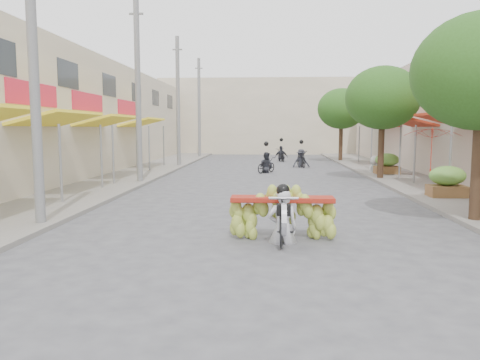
# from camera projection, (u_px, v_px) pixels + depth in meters

# --- Properties ---
(ground) EXTENTS (120.00, 120.00, 0.00)m
(ground) POSITION_uv_depth(u_px,v_px,m) (258.00, 267.00, 8.20)
(ground) COLOR #545458
(ground) RESTS_ON ground
(sidewalk_left) EXTENTS (4.00, 60.00, 0.12)m
(sidewalk_left) POSITION_uv_depth(u_px,v_px,m) (125.00, 175.00, 23.49)
(sidewalk_left) COLOR gray
(sidewalk_left) RESTS_ON ground
(sidewalk_right) EXTENTS (4.00, 60.00, 0.12)m
(sidewalk_right) POSITION_uv_depth(u_px,v_px,m) (409.00, 177.00, 22.67)
(sidewalk_right) COLOR gray
(sidewalk_right) RESTS_ON ground
(shophouse_row_left) EXTENTS (9.77, 40.00, 6.00)m
(shophouse_row_left) POSITION_uv_depth(u_px,v_px,m) (15.00, 116.00, 22.44)
(shophouse_row_left) COLOR beige
(shophouse_row_left) RESTS_ON ground
(far_building) EXTENTS (20.00, 6.00, 7.00)m
(far_building) POSITION_uv_depth(u_px,v_px,m) (266.00, 117.00, 45.52)
(far_building) COLOR beige
(far_building) RESTS_ON ground
(utility_pole_near) EXTENTS (0.60, 0.24, 8.00)m
(utility_pole_near) POSITION_uv_depth(u_px,v_px,m) (33.00, 60.00, 11.05)
(utility_pole_near) COLOR slate
(utility_pole_near) RESTS_ON ground
(utility_pole_mid) EXTENTS (0.60, 0.24, 8.00)m
(utility_pole_mid) POSITION_uv_depth(u_px,v_px,m) (138.00, 90.00, 19.98)
(utility_pole_mid) COLOR slate
(utility_pole_mid) RESTS_ON ground
(utility_pole_far) EXTENTS (0.60, 0.24, 8.00)m
(utility_pole_far) POSITION_uv_depth(u_px,v_px,m) (178.00, 102.00, 28.91)
(utility_pole_far) COLOR slate
(utility_pole_far) RESTS_ON ground
(utility_pole_back) EXTENTS (0.60, 0.24, 8.00)m
(utility_pole_back) POSITION_uv_depth(u_px,v_px,m) (199.00, 108.00, 37.84)
(utility_pole_back) COLOR slate
(utility_pole_back) RESTS_ON ground
(street_tree_mid) EXTENTS (3.40, 3.40, 5.25)m
(street_tree_mid) POSITION_uv_depth(u_px,v_px,m) (383.00, 98.00, 21.36)
(street_tree_mid) COLOR #3A2719
(street_tree_mid) RESTS_ON ground
(street_tree_far) EXTENTS (3.40, 3.40, 5.25)m
(street_tree_far) POSITION_uv_depth(u_px,v_px,m) (341.00, 109.00, 33.27)
(street_tree_far) COLOR #3A2719
(street_tree_far) RESTS_ON ground
(produce_crate_mid) EXTENTS (1.20, 0.88, 1.16)m
(produce_crate_mid) POSITION_uv_depth(u_px,v_px,m) (447.00, 179.00, 15.70)
(produce_crate_mid) COLOR brown
(produce_crate_mid) RESTS_ON ground
(produce_crate_far) EXTENTS (1.20, 0.88, 1.16)m
(produce_crate_far) POSITION_uv_depth(u_px,v_px,m) (387.00, 162.00, 23.64)
(produce_crate_far) COLOR brown
(produce_crate_far) RESTS_ON ground
(banana_motorbike) EXTENTS (2.24, 1.91, 2.13)m
(banana_motorbike) POSITION_uv_depth(u_px,v_px,m) (282.00, 209.00, 9.99)
(banana_motorbike) COLOR black
(banana_motorbike) RESTS_ON ground
(market_umbrella) EXTENTS (2.28, 2.28, 1.79)m
(market_umbrella) POSITION_uv_depth(u_px,v_px,m) (433.00, 126.00, 16.36)
(market_umbrella) COLOR #A72216
(market_umbrella) RESTS_ON ground
(pedestrian) EXTENTS (0.97, 0.91, 1.71)m
(pedestrian) POSITION_uv_depth(u_px,v_px,m) (375.00, 156.00, 24.59)
(pedestrian) COLOR silver
(pedestrian) RESTS_ON ground
(bg_motorbike_a) EXTENTS (1.27, 1.54, 1.95)m
(bg_motorbike_a) POSITION_uv_depth(u_px,v_px,m) (266.00, 159.00, 25.35)
(bg_motorbike_a) COLOR black
(bg_motorbike_a) RESTS_ON ground
(bg_motorbike_b) EXTENTS (1.15, 1.93, 1.95)m
(bg_motorbike_b) POSITION_uv_depth(u_px,v_px,m) (301.00, 154.00, 28.83)
(bg_motorbike_b) COLOR black
(bg_motorbike_b) RESTS_ON ground
(bg_motorbike_c) EXTENTS (1.06, 1.72, 1.95)m
(bg_motorbike_c) POSITION_uv_depth(u_px,v_px,m) (281.00, 151.00, 34.09)
(bg_motorbike_c) COLOR black
(bg_motorbike_c) RESTS_ON ground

